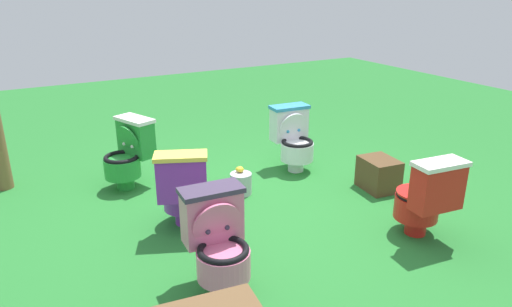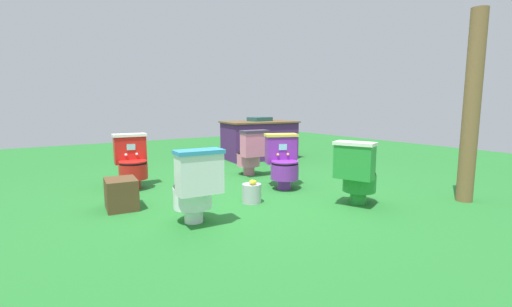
# 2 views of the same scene
# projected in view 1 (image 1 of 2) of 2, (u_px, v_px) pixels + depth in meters

# --- Properties ---
(ground) EXTENTS (14.00, 14.00, 0.00)m
(ground) POSITION_uv_depth(u_px,v_px,m) (250.00, 214.00, 4.37)
(ground) COLOR #26752D
(toilet_white) EXTENTS (0.45, 0.52, 0.73)m
(toilet_white) POSITION_uv_depth(u_px,v_px,m) (293.00, 138.00, 5.32)
(toilet_white) COLOR white
(toilet_white) RESTS_ON ground
(toilet_pink) EXTENTS (0.45, 0.52, 0.73)m
(toilet_pink) POSITION_uv_depth(u_px,v_px,m) (218.00, 240.00, 3.22)
(toilet_pink) COLOR pink
(toilet_pink) RESTS_ON ground
(toilet_purple) EXTENTS (0.56, 0.61, 0.73)m
(toilet_purple) POSITION_uv_depth(u_px,v_px,m) (183.00, 188.00, 4.03)
(toilet_purple) COLOR purple
(toilet_purple) RESTS_ON ground
(toilet_red) EXTENTS (0.45, 0.53, 0.73)m
(toilet_red) POSITION_uv_depth(u_px,v_px,m) (426.00, 197.00, 3.87)
(toilet_red) COLOR red
(toilet_red) RESTS_ON ground
(toilet_green) EXTENTS (0.61, 0.56, 0.73)m
(toilet_green) POSITION_uv_depth(u_px,v_px,m) (129.00, 153.00, 4.86)
(toilet_green) COLOR green
(toilet_green) RESTS_ON ground
(small_crate) EXTENTS (0.36, 0.42, 0.33)m
(small_crate) POSITION_uv_depth(u_px,v_px,m) (379.00, 174.00, 4.86)
(small_crate) COLOR brown
(small_crate) RESTS_ON ground
(lemon_bucket) EXTENTS (0.22, 0.22, 0.28)m
(lemon_bucket) POSITION_uv_depth(u_px,v_px,m) (241.00, 183.00, 4.77)
(lemon_bucket) COLOR #B7B7BF
(lemon_bucket) RESTS_ON ground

